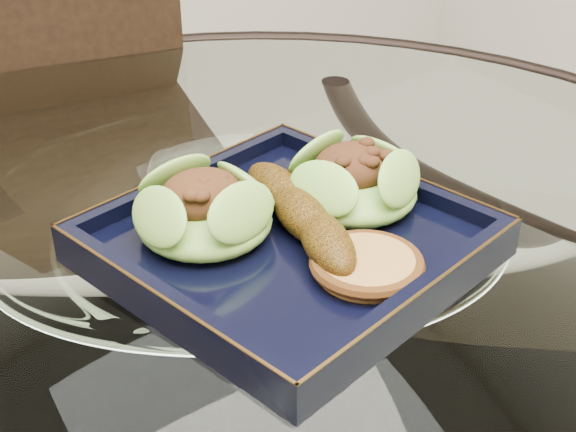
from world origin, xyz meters
TOP-DOWN VIEW (x-y plane):
  - dining_table at (-0.00, -0.00)m, footprint 1.13×1.13m
  - dining_chair at (-0.05, 0.41)m, footprint 0.48×0.48m
  - navy_plate at (0.02, -0.03)m, footprint 0.33×0.33m
  - lettuce_wrap_left at (-0.03, 0.00)m, footprint 0.13×0.13m
  - lettuce_wrap_right at (0.10, -0.02)m, footprint 0.12×0.12m
  - roasted_plantain at (0.04, -0.03)m, footprint 0.06×0.18m
  - crumb_patty at (0.05, -0.11)m, footprint 0.10×0.10m

SIDE VIEW (x-z plane):
  - dining_chair at x=-0.05m, z-range 0.06..1.04m
  - dining_table at x=0.00m, z-range 0.21..0.98m
  - navy_plate at x=0.02m, z-range 0.76..0.78m
  - crumb_patty at x=0.05m, z-range 0.78..0.80m
  - roasted_plantain at x=0.04m, z-range 0.78..0.81m
  - lettuce_wrap_right at x=0.10m, z-range 0.78..0.82m
  - lettuce_wrap_left at x=-0.03m, z-range 0.78..0.82m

